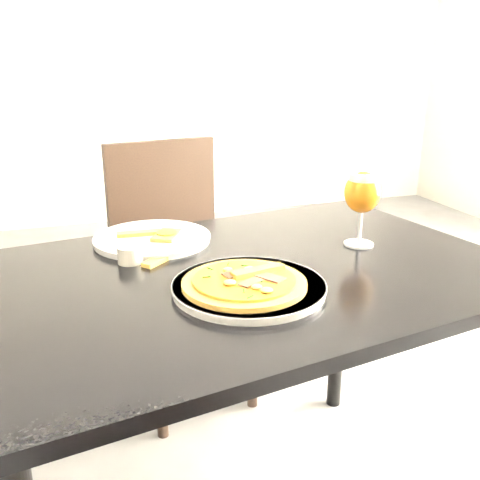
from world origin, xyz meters
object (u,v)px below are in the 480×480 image
object	(u,v)px
pizza	(245,282)
dining_table	(248,304)
chair_far	(178,262)
beer_glass	(362,193)

from	to	relation	value
pizza	dining_table	bearing A→B (deg)	67.91
chair_far	pizza	xyz separation A→B (m)	(-0.03, -0.84, 0.26)
dining_table	chair_far	world-z (taller)	chair_far
chair_far	beer_glass	world-z (taller)	beer_glass
dining_table	chair_far	distance (m)	0.72
chair_far	beer_glass	xyz separation A→B (m)	(0.34, -0.64, 0.37)
pizza	beer_glass	world-z (taller)	beer_glass
dining_table	pizza	size ratio (longest dim) A/B	5.22
pizza	beer_glass	xyz separation A→B (m)	(0.37, 0.19, 0.11)
dining_table	chair_far	size ratio (longest dim) A/B	1.41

